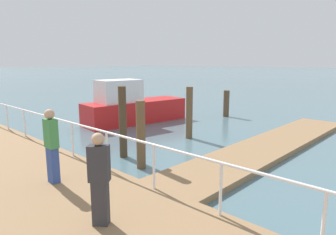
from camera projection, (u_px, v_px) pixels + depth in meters
name	position (u px, v px, depth m)	size (l,w,h in m)	color
ground_plane	(76.00, 127.00, 15.41)	(300.00, 300.00, 0.00)	slate
floating_dock	(267.00, 147.00, 11.57)	(12.95, 2.00, 0.18)	#93704C
boardwalk_railing	(221.00, 173.00, 5.68)	(0.06, 25.47, 1.08)	white
dock_piling_0	(141.00, 135.00, 9.35)	(0.28, 0.28, 2.14)	brown
dock_piling_1	(123.00, 122.00, 10.43)	(0.27, 0.27, 2.48)	#473826
dock_piling_2	(226.00, 104.00, 18.25)	(0.35, 0.35, 1.59)	brown
dock_piling_3	(189.00, 113.00, 13.06)	(0.29, 0.29, 2.24)	brown
moored_boat_0	(132.00, 107.00, 16.41)	(5.91, 2.51, 2.36)	red
pedestrian_1	(100.00, 178.00, 5.36)	(0.39, 0.42, 1.71)	#333338
pedestrian_2	(52.00, 145.00, 7.26)	(0.24, 0.36, 1.81)	#334C99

